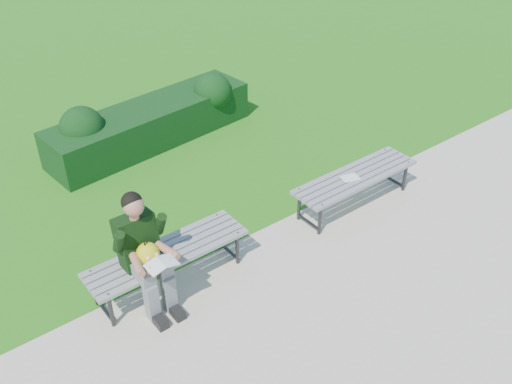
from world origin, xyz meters
TOP-DOWN VIEW (x-y plane):
  - ground at (0.00, 0.00)m, footprint 80.00×80.00m
  - walkway at (0.00, -1.75)m, footprint 30.00×3.50m
  - hedge at (-0.05, 2.82)m, footprint 3.38×1.16m
  - bench_left at (-1.46, -0.13)m, footprint 1.80×0.50m
  - bench_right at (1.21, -0.30)m, footprint 1.80×0.50m
  - seated_boy at (-1.76, -0.22)m, footprint 0.56×0.76m
  - paper_sheet at (1.11, -0.30)m, footprint 0.26×0.21m

SIDE VIEW (x-z plane):
  - ground at x=0.00m, z-range 0.00..0.00m
  - walkway at x=0.00m, z-range 0.00..0.02m
  - hedge at x=-0.05m, z-range -0.08..0.81m
  - bench_left at x=-1.46m, z-range 0.19..0.64m
  - bench_right at x=1.21m, z-range 0.19..0.64m
  - paper_sheet at x=1.11m, z-range 0.47..0.48m
  - seated_boy at x=-1.76m, z-range 0.06..1.37m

